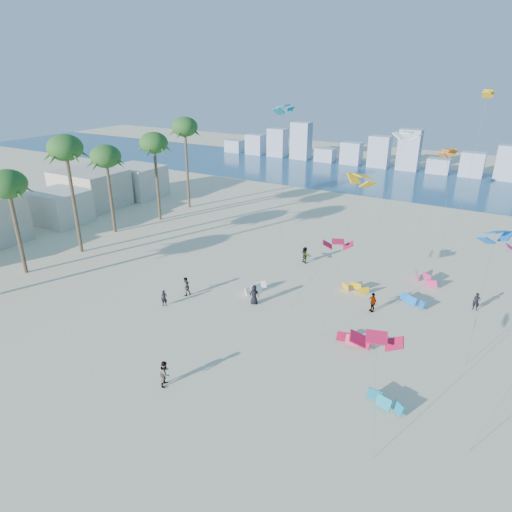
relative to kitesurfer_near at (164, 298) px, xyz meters
The scene contains 10 objects.
ground 11.52m from the kitesurfer_near, 71.26° to the right, with size 220.00×220.00×0.00m, color beige.
ocean 61.23m from the kitesurfer_near, 86.54° to the left, with size 220.00×220.00×0.00m, color navy.
kitesurfer_near is the anchor object (origin of this frame).
kitesurfer_mid 11.32m from the kitesurfer_near, 48.56° to the right, with size 0.92×0.72×1.90m, color gray.
kitesurfers_far 14.90m from the kitesurfer_near, 36.30° to the left, with size 30.21×14.07×1.86m.
grounded_kites 18.40m from the kitesurfer_near, 26.90° to the left, with size 17.31×22.56×0.99m.
flying_kites 24.04m from the kitesurfer_near, 34.75° to the left, with size 29.80×36.36×18.53m.
palm_row 21.09m from the kitesurfer_near, 163.47° to the left, with size 6.44×44.80×15.46m.
beachfront_buildings 31.66m from the kitesurfer_near, 161.69° to the left, with size 11.50×43.00×6.00m.
distant_skyline 71.19m from the kitesurfer_near, 87.98° to the left, with size 85.00×3.00×8.40m.
Camera 1 is at (21.83, -16.19, 20.19)m, focal length 31.64 mm.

